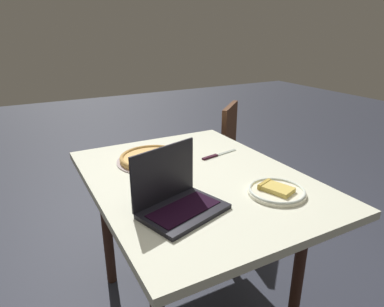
% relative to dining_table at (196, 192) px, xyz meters
% --- Properties ---
extents(ground_plane, '(12.00, 12.00, 0.00)m').
position_rel_dining_table_xyz_m(ground_plane, '(0.00, 0.00, -0.67)').
color(ground_plane, '#2C2F3B').
extents(dining_table, '(1.26, 0.96, 0.75)m').
position_rel_dining_table_xyz_m(dining_table, '(0.00, 0.00, 0.00)').
color(dining_table, beige).
rests_on(dining_table, ground_plane).
extents(laptop, '(0.31, 0.37, 0.25)m').
position_rel_dining_table_xyz_m(laptop, '(0.24, -0.22, 0.14)').
color(laptop, black).
rests_on(laptop, dining_table).
extents(pizza_plate, '(0.25, 0.25, 0.04)m').
position_rel_dining_table_xyz_m(pizza_plate, '(0.32, 0.22, 0.10)').
color(pizza_plate, white).
rests_on(pizza_plate, dining_table).
extents(pizza_tray, '(0.38, 0.38, 0.04)m').
position_rel_dining_table_xyz_m(pizza_tray, '(-0.28, -0.11, 0.10)').
color(pizza_tray, '#A79596').
rests_on(pizza_tray, dining_table).
extents(table_knife, '(0.07, 0.25, 0.01)m').
position_rel_dining_table_xyz_m(table_knife, '(-0.18, 0.23, 0.09)').
color(table_knife, '#B8C2B6').
rests_on(table_knife, dining_table).
extents(chair_near, '(0.55, 0.55, 0.88)m').
position_rel_dining_table_xyz_m(chair_near, '(-0.83, 0.64, -0.16)').
color(chair_near, '#52301D').
rests_on(chair_near, ground_plane).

